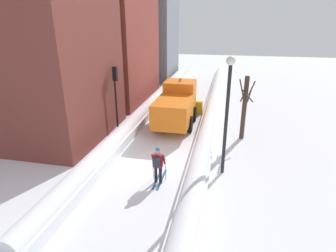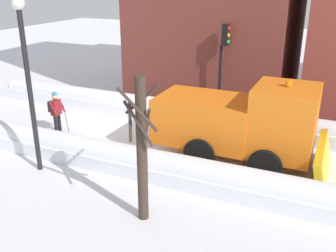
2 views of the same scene
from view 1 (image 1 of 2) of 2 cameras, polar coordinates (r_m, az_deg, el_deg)
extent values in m
plane|color=white|center=(23.60, 2.92, 3.55)|extent=(80.00, 80.00, 0.00)
cube|color=white|center=(24.03, -3.04, 4.58)|extent=(1.10, 36.00, 0.57)
cylinder|color=white|center=(23.95, -3.05, 5.23)|extent=(0.90, 34.20, 0.90)
cube|color=white|center=(23.29, 9.09, 3.71)|extent=(1.10, 36.00, 0.50)
cylinder|color=white|center=(23.21, 9.12, 4.30)|extent=(0.90, 34.20, 0.90)
cube|color=brown|center=(18.80, -26.41, 20.32)|extent=(7.78, 7.73, 15.00)
cube|color=brown|center=(27.10, -13.62, 23.78)|extent=(7.88, 9.66, 17.26)
cube|color=gray|center=(36.88, -6.03, 20.23)|extent=(8.84, 7.62, 13.29)
cube|color=orange|center=(18.27, 1.02, 2.94)|extent=(2.30, 3.40, 1.60)
cube|color=orange|center=(20.72, 2.48, 6.12)|extent=(2.20, 2.00, 2.30)
cube|color=black|center=(21.51, 2.94, 8.06)|extent=(1.85, 0.06, 1.01)
cube|color=yellow|center=(22.33, 3.02, 4.00)|extent=(3.20, 0.46, 1.13)
cylinder|color=orange|center=(20.43, 2.54, 9.56)|extent=(0.20, 0.20, 0.18)
cylinder|color=black|center=(20.99, -0.81, 2.92)|extent=(0.25, 1.10, 1.10)
cylinder|color=black|center=(20.62, 5.44, 2.49)|extent=(0.25, 1.10, 1.10)
cylinder|color=black|center=(18.97, -2.29, 0.90)|extent=(0.25, 1.10, 1.10)
cylinder|color=black|center=(18.56, 4.61, 0.39)|extent=(0.25, 1.10, 1.10)
cylinder|color=black|center=(12.94, -2.53, -9.93)|extent=(0.14, 0.14, 0.82)
cylinder|color=black|center=(12.90, -1.57, -10.04)|extent=(0.14, 0.14, 0.82)
cube|color=maroon|center=(12.57, -2.09, -7.17)|extent=(0.42, 0.26, 0.62)
cube|color=#262D38|center=(12.37, -2.33, -7.49)|extent=(0.32, 0.16, 0.44)
sphere|color=tan|center=(12.35, -2.12, -5.25)|extent=(0.24, 0.24, 0.24)
sphere|color=teal|center=(12.31, -2.13, -4.83)|extent=(0.22, 0.22, 0.22)
cylinder|color=maroon|center=(12.70, -3.13, -6.72)|extent=(0.09, 0.33, 0.56)
cylinder|color=maroon|center=(12.58, -0.83, -6.96)|extent=(0.09, 0.33, 0.56)
cube|color=#194C8C|center=(13.36, -2.23, -10.85)|extent=(0.09, 1.80, 0.03)
cube|color=#194C8C|center=(13.31, -1.30, -10.96)|extent=(0.09, 1.80, 0.03)
cylinder|color=#262628|center=(13.08, -3.12, -8.64)|extent=(0.02, 0.19, 1.19)
cylinder|color=#262628|center=(12.95, -0.52, -8.93)|extent=(0.02, 0.19, 1.19)
cylinder|color=black|center=(18.62, -10.58, 3.92)|extent=(0.12, 0.12, 3.41)
cube|color=black|center=(18.25, -10.87, 10.53)|extent=(0.28, 0.24, 0.90)
sphere|color=red|center=(18.32, -10.77, 11.47)|extent=(0.18, 0.18, 0.18)
sphere|color=gold|center=(18.36, -10.71, 10.61)|extent=(0.18, 0.18, 0.18)
sphere|color=green|center=(18.42, -10.65, 9.75)|extent=(0.18, 0.18, 0.18)
cylinder|color=black|center=(13.07, 11.86, 0.71)|extent=(0.16, 0.16, 5.26)
sphere|color=silver|center=(12.40, 12.84, 12.97)|extent=(0.40, 0.40, 0.40)
cylinder|color=#3D2E25|center=(17.64, 15.43, 3.51)|extent=(0.28, 0.28, 3.98)
cylinder|color=#3D2E25|center=(17.43, 16.89, 7.43)|extent=(0.28, 0.99, 1.08)
cylinder|color=#3D2E25|center=(17.19, 14.91, 7.66)|extent=(0.32, 0.88, 0.87)
cylinder|color=#3D2E25|center=(17.48, 16.47, 6.18)|extent=(0.22, 0.75, 1.15)
cylinder|color=#3D2E25|center=(17.55, 15.35, 6.16)|extent=(0.44, 0.36, 0.84)
cylinder|color=#3D2E25|center=(17.19, 16.14, 5.92)|extent=(0.74, 0.46, 0.84)
camera|label=2|loc=(23.00, 36.60, 14.81)|focal=41.12mm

